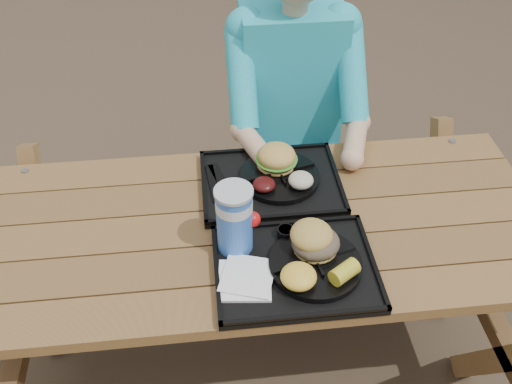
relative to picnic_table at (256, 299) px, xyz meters
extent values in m
plane|color=#999999|center=(0.00, 0.00, -0.38)|extent=(60.00, 60.00, 0.00)
cube|color=black|center=(0.09, -0.20, 0.39)|extent=(0.45, 0.35, 0.02)
cube|color=black|center=(0.07, 0.17, 0.39)|extent=(0.45, 0.35, 0.02)
cylinder|color=black|center=(0.14, -0.21, 0.41)|extent=(0.26, 0.26, 0.02)
cylinder|color=black|center=(0.10, 0.18, 0.41)|extent=(0.26, 0.26, 0.02)
cube|color=white|center=(-0.06, -0.24, 0.40)|extent=(0.16, 0.16, 0.02)
cylinder|color=blue|center=(-0.07, -0.10, 0.50)|extent=(0.10, 0.10, 0.20)
cylinder|color=black|center=(0.08, -0.08, 0.41)|extent=(0.05, 0.05, 0.03)
cylinder|color=gold|center=(0.14, -0.09, 0.41)|extent=(0.06, 0.06, 0.03)
ellipsoid|color=yellow|center=(0.08, -0.27, 0.44)|extent=(0.10, 0.10, 0.05)
cube|color=black|center=(-0.10, 0.19, 0.40)|extent=(0.08, 0.19, 0.01)
ellipsoid|color=#450D0E|center=(0.04, 0.11, 0.43)|extent=(0.07, 0.07, 0.03)
ellipsoid|color=beige|center=(0.16, 0.12, 0.44)|extent=(0.08, 0.08, 0.04)
camera|label=1|loc=(-0.14, -1.23, 1.61)|focal=40.00mm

